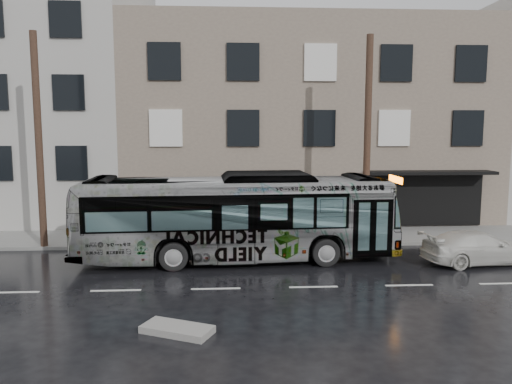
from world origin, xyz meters
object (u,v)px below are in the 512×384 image
sign_post (390,215)px  utility_pole_front (367,141)px  bus (237,217)px  utility_pole_rear (39,141)px  white_sedan (478,247)px

sign_post → utility_pole_front: bearing=180.0°
utility_pole_front → bus: size_ratio=0.73×
utility_pole_front → utility_pole_rear: 14.00m
utility_pole_rear → white_sedan: 18.27m
bus → utility_pole_front: bearing=-71.6°
utility_pole_rear → sign_post: size_ratio=3.75×
utility_pole_front → sign_post: 3.48m
bus → white_sedan: bearing=-99.2°
bus → white_sedan: size_ratio=2.87×
utility_pole_front → sign_post: utility_pole_front is taller
sign_post → white_sedan: bearing=-53.6°
sign_post → bus: bus is taller
utility_pole_rear → bus: (8.25, -2.25, -2.92)m
bus → sign_post: bearing=-74.7°
sign_post → white_sedan: sign_post is taller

